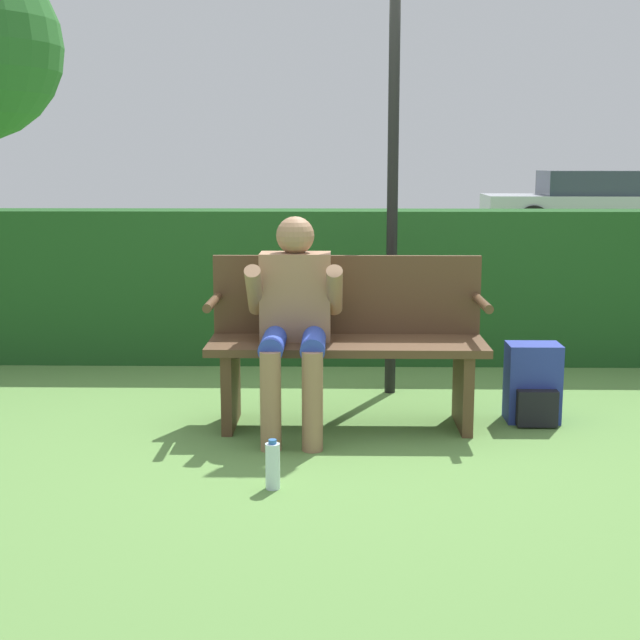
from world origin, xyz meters
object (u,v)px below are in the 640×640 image
Objects in this scene: parked_car at (594,204)px; water_bottle at (273,465)px; signpost at (393,151)px; backpack at (533,385)px; park_bench at (347,341)px; person_seated at (294,312)px.

water_bottle is at bearing -108.33° from parked_car.
signpost is at bearing 70.00° from water_bottle.
backpack is at bearing 38.04° from water_bottle.
signpost reaches higher than parked_car.
signpost is 0.61× the size of parked_car.
backpack is at bearing -104.59° from parked_car.
parked_car is at bearing 68.97° from park_bench.
parked_car is at bearing 68.14° from person_seated.
person_seated reaches higher than backpack.
person_seated is (-0.29, -0.15, 0.19)m from park_bench.
signpost reaches higher than water_bottle.
park_bench is at bearing -108.53° from parked_car.
signpost is (0.64, 1.77, 1.45)m from water_bottle.
park_bench reaches higher than water_bottle.
person_seated reaches higher than water_bottle.
parked_car is (5.68, 14.93, 0.53)m from water_bottle.
park_bench is at bearing 71.93° from water_bottle.
water_bottle is at bearing -108.07° from park_bench.
person_seated is 1.09m from water_bottle.
water_bottle is (-0.35, -1.08, -0.37)m from park_bench.
park_bench is 0.34× the size of parked_car.
park_bench is 6.63× the size of water_bottle.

